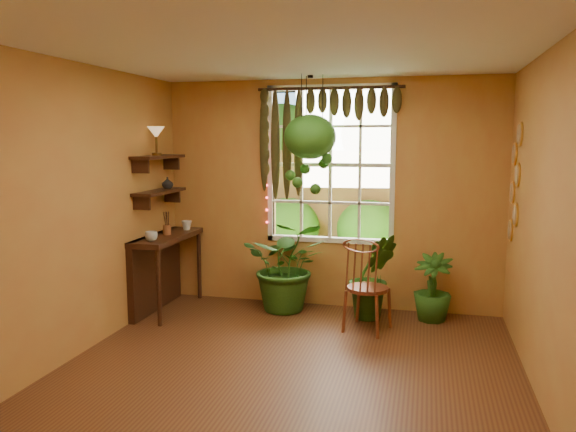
# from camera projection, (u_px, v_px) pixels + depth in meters

# --- Properties ---
(floor) EXTENTS (4.50, 4.50, 0.00)m
(floor) POSITION_uv_depth(u_px,v_px,m) (282.00, 382.00, 4.67)
(floor) COLOR brown
(floor) RESTS_ON ground
(ceiling) EXTENTS (4.50, 4.50, 0.00)m
(ceiling) POSITION_uv_depth(u_px,v_px,m) (282.00, 48.00, 4.30)
(ceiling) COLOR silver
(ceiling) RESTS_ON wall_back
(wall_back) EXTENTS (4.00, 0.00, 4.00)m
(wall_back) POSITION_uv_depth(u_px,v_px,m) (330.00, 195.00, 6.65)
(wall_back) COLOR #BC8B40
(wall_back) RESTS_ON floor
(wall_left) EXTENTS (0.00, 4.50, 4.50)m
(wall_left) POSITION_uv_depth(u_px,v_px,m) (64.00, 214.00, 4.96)
(wall_left) COLOR #BC8B40
(wall_left) RESTS_ON floor
(wall_right) EXTENTS (0.00, 4.50, 4.50)m
(wall_right) POSITION_uv_depth(u_px,v_px,m) (553.00, 231.00, 4.01)
(wall_right) COLOR #BC8B40
(wall_right) RESTS_ON floor
(window) EXTENTS (1.52, 0.10, 1.86)m
(window) POSITION_uv_depth(u_px,v_px,m) (330.00, 165.00, 6.63)
(window) COLOR white
(window) RESTS_ON wall_back
(valance_vine) EXTENTS (1.70, 0.12, 1.10)m
(valance_vine) POSITION_uv_depth(u_px,v_px,m) (322.00, 115.00, 6.45)
(valance_vine) COLOR #3D1C10
(valance_vine) RESTS_ON window
(string_lights) EXTENTS (0.03, 0.03, 1.54)m
(string_lights) POSITION_uv_depth(u_px,v_px,m) (267.00, 160.00, 6.71)
(string_lights) COLOR #FF2633
(string_lights) RESTS_ON window
(wall_plates) EXTENTS (0.04, 0.32, 1.10)m
(wall_plates) POSITION_uv_depth(u_px,v_px,m) (514.00, 184.00, 5.70)
(wall_plates) COLOR beige
(wall_plates) RESTS_ON wall_right
(counter_ledge) EXTENTS (0.40, 1.20, 0.90)m
(counter_ledge) POSITION_uv_depth(u_px,v_px,m) (159.00, 264.00, 6.59)
(counter_ledge) COLOR #3D1C10
(counter_ledge) RESTS_ON floor
(shelf_lower) EXTENTS (0.25, 0.90, 0.04)m
(shelf_lower) POSITION_uv_depth(u_px,v_px,m) (160.00, 192.00, 6.46)
(shelf_lower) COLOR #3D1C10
(shelf_lower) RESTS_ON wall_left
(shelf_upper) EXTENTS (0.25, 0.90, 0.04)m
(shelf_upper) POSITION_uv_depth(u_px,v_px,m) (159.00, 157.00, 6.41)
(shelf_upper) COLOR #3D1C10
(shelf_upper) RESTS_ON wall_left
(backyard) EXTENTS (14.00, 10.00, 12.00)m
(backyard) POSITION_uv_depth(u_px,v_px,m) (381.00, 176.00, 11.04)
(backyard) COLOR #1C5317
(backyard) RESTS_ON ground
(windsor_chair) EXTENTS (0.53, 0.55, 1.15)m
(windsor_chair) POSITION_uv_depth(u_px,v_px,m) (366.00, 300.00, 5.86)
(windsor_chair) COLOR brown
(windsor_chair) RESTS_ON floor
(potted_plant_left) EXTENTS (1.08, 0.97, 1.08)m
(potted_plant_left) POSITION_uv_depth(u_px,v_px,m) (288.00, 265.00, 6.56)
(potted_plant_left) COLOR #174412
(potted_plant_left) RESTS_ON floor
(potted_plant_mid) EXTENTS (0.65, 0.58, 0.97)m
(potted_plant_mid) POSITION_uv_depth(u_px,v_px,m) (373.00, 276.00, 6.26)
(potted_plant_mid) COLOR #174412
(potted_plant_mid) RESTS_ON floor
(potted_plant_right) EXTENTS (0.48, 0.48, 0.75)m
(potted_plant_right) POSITION_uv_depth(u_px,v_px,m) (432.00, 287.00, 6.20)
(potted_plant_right) COLOR #174412
(potted_plant_right) RESTS_ON floor
(hanging_basket) EXTENTS (0.58, 0.58, 1.32)m
(hanging_basket) POSITION_uv_depth(u_px,v_px,m) (310.00, 144.00, 6.22)
(hanging_basket) COLOR black
(hanging_basket) RESTS_ON ceiling
(cup_a) EXTENTS (0.14, 0.14, 0.11)m
(cup_a) POSITION_uv_depth(u_px,v_px,m) (151.00, 236.00, 6.10)
(cup_a) COLOR silver
(cup_a) RESTS_ON counter_ledge
(cup_b) EXTENTS (0.16, 0.16, 0.11)m
(cup_b) POSITION_uv_depth(u_px,v_px,m) (187.00, 225.00, 6.85)
(cup_b) COLOR beige
(cup_b) RESTS_ON counter_ledge
(brush_jar) EXTENTS (0.09, 0.09, 0.34)m
(brush_jar) POSITION_uv_depth(u_px,v_px,m) (167.00, 223.00, 6.50)
(brush_jar) COLOR #99522C
(brush_jar) RESTS_ON counter_ledge
(shelf_vase) EXTENTS (0.17, 0.17, 0.14)m
(shelf_vase) POSITION_uv_depth(u_px,v_px,m) (167.00, 183.00, 6.64)
(shelf_vase) COLOR #B2AD99
(shelf_vase) RESTS_ON shelf_lower
(tiffany_lamp) EXTENTS (0.20, 0.20, 0.33)m
(tiffany_lamp) POSITION_uv_depth(u_px,v_px,m) (156.00, 134.00, 6.30)
(tiffany_lamp) COLOR brown
(tiffany_lamp) RESTS_ON shelf_upper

